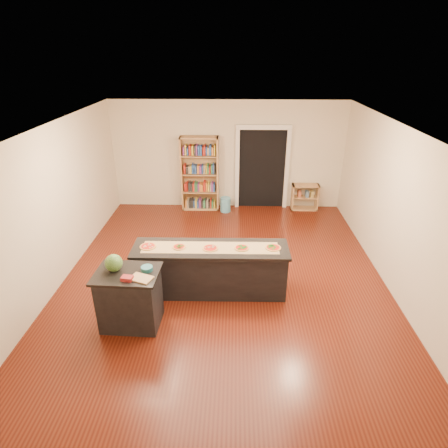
{
  "coord_description": "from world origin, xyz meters",
  "views": [
    {
      "loc": [
        0.19,
        -6.04,
        3.98
      ],
      "look_at": [
        0.0,
        0.2,
        1.0
      ],
      "focal_mm": 30.0,
      "sensor_mm": 36.0,
      "label": 1
    }
  ],
  "objects_px": {
    "kitchen_island": "(211,269)",
    "bookshelf": "(200,174)",
    "waste_bin": "(225,205)",
    "side_counter": "(130,298)",
    "watermelon": "(114,263)",
    "low_shelf": "(305,197)"
  },
  "relations": [
    {
      "from": "bookshelf",
      "to": "low_shelf",
      "type": "bearing_deg",
      "value": 0.48
    },
    {
      "from": "kitchen_island",
      "to": "side_counter",
      "type": "xyz_separation_m",
      "value": [
        -1.19,
        -0.91,
        0.03
      ]
    },
    {
      "from": "low_shelf",
      "to": "waste_bin",
      "type": "relative_size",
      "value": 1.81
    },
    {
      "from": "side_counter",
      "to": "bookshelf",
      "type": "relative_size",
      "value": 0.49
    },
    {
      "from": "low_shelf",
      "to": "kitchen_island",
      "type": "bearing_deg",
      "value": -120.91
    },
    {
      "from": "kitchen_island",
      "to": "watermelon",
      "type": "relative_size",
      "value": 10.21
    },
    {
      "from": "bookshelf",
      "to": "waste_bin",
      "type": "xyz_separation_m",
      "value": [
        0.67,
        -0.19,
        -0.78
      ]
    },
    {
      "from": "bookshelf",
      "to": "waste_bin",
      "type": "height_order",
      "value": "bookshelf"
    },
    {
      "from": "kitchen_island",
      "to": "bookshelf",
      "type": "distance_m",
      "value": 3.84
    },
    {
      "from": "side_counter",
      "to": "low_shelf",
      "type": "height_order",
      "value": "side_counter"
    },
    {
      "from": "kitchen_island",
      "to": "waste_bin",
      "type": "xyz_separation_m",
      "value": [
        0.16,
        3.57,
        -0.25
      ]
    },
    {
      "from": "bookshelf",
      "to": "low_shelf",
      "type": "height_order",
      "value": "bookshelf"
    },
    {
      "from": "bookshelf",
      "to": "low_shelf",
      "type": "distance_m",
      "value": 2.85
    },
    {
      "from": "kitchen_island",
      "to": "waste_bin",
      "type": "distance_m",
      "value": 3.59
    },
    {
      "from": "bookshelf",
      "to": "watermelon",
      "type": "distance_m",
      "value": 4.7
    },
    {
      "from": "kitchen_island",
      "to": "bookshelf",
      "type": "relative_size",
      "value": 1.37
    },
    {
      "from": "bookshelf",
      "to": "watermelon",
      "type": "xyz_separation_m",
      "value": [
        -0.87,
        -4.62,
        0.1
      ]
    },
    {
      "from": "kitchen_island",
      "to": "side_counter",
      "type": "height_order",
      "value": "side_counter"
    },
    {
      "from": "side_counter",
      "to": "bookshelf",
      "type": "distance_m",
      "value": 4.75
    },
    {
      "from": "kitchen_island",
      "to": "side_counter",
      "type": "bearing_deg",
      "value": -143.15
    },
    {
      "from": "waste_bin",
      "to": "side_counter",
      "type": "bearing_deg",
      "value": -106.77
    },
    {
      "from": "side_counter",
      "to": "watermelon",
      "type": "height_order",
      "value": "watermelon"
    }
  ]
}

